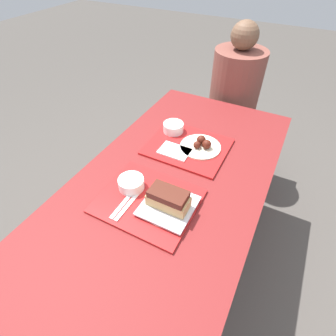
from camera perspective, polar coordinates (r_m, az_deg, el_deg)
name	(u,v)px	position (r m, az deg, el deg)	size (l,w,h in m)	color
ground_plane	(170,262)	(1.77, 0.38, -19.71)	(12.00, 12.00, 0.00)	#4C4742
picnic_table	(170,195)	(1.24, 0.51, -5.90)	(0.80, 1.57, 0.74)	maroon
picnic_bench_far	(229,130)	(2.13, 13.10, 8.11)	(0.76, 0.28, 0.48)	maroon
tray_near	(148,201)	(1.08, -4.39, -7.17)	(0.39, 0.33, 0.01)	red
tray_far	(188,147)	(1.34, 4.32, 4.67)	(0.39, 0.33, 0.01)	red
bowl_coleslaw_near	(131,183)	(1.11, -8.01, -3.23)	(0.11, 0.11, 0.05)	white
brisket_sandwich_plate	(168,202)	(1.02, 0.06, -7.35)	(0.20, 0.20, 0.09)	beige
plastic_fork_near	(123,203)	(1.07, -9.67, -7.57)	(0.02, 0.17, 0.00)	white
plastic_knife_near	(128,205)	(1.06, -8.69, -8.02)	(0.02, 0.17, 0.00)	white
condiment_packet	(159,189)	(1.11, -1.92, -4.52)	(0.04, 0.03, 0.01)	teal
bowl_coleslaw_far	(173,127)	(1.42, 1.18, 8.93)	(0.11, 0.11, 0.05)	white
wings_plate_far	(201,145)	(1.32, 7.25, 4.99)	(0.20, 0.20, 0.05)	beige
napkin_far	(175,151)	(1.29, 1.44, 3.71)	(0.15, 0.10, 0.01)	white
person_seated_across	(236,85)	(1.95, 14.51, 17.09)	(0.34, 0.34, 0.69)	brown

